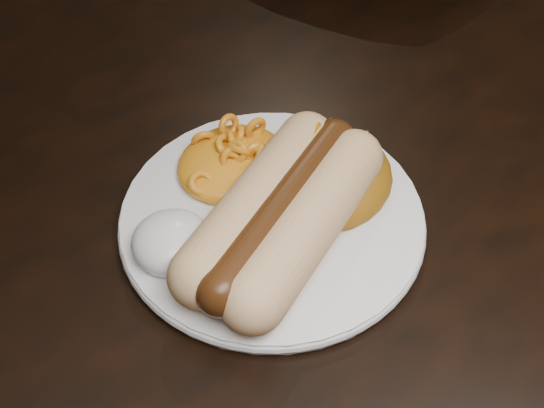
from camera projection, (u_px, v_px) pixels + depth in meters
table at (200, 298)px, 0.59m from camera, size 1.60×0.90×0.75m
plate at (272, 219)px, 0.52m from camera, size 0.27×0.27×0.01m
hotdog at (282, 213)px, 0.49m from camera, size 0.15×0.12×0.04m
mac_and_cheese at (233, 152)px, 0.53m from camera, size 0.09×0.08×0.03m
sour_cream at (170, 234)px, 0.48m from camera, size 0.06×0.06×0.03m
taco_salad at (322, 166)px, 0.52m from camera, size 0.10×0.10×0.04m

